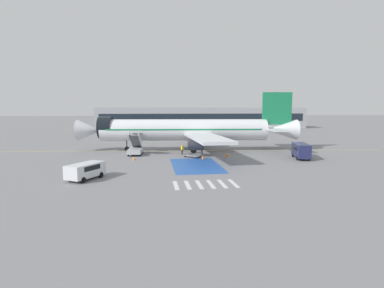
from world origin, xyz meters
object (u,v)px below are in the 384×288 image
at_px(fuel_tanker, 207,131).
at_px(ground_crew_1, 182,149).
at_px(boarding_stairs_forward, 136,149).
at_px(airliner, 188,130).
at_px(service_van_0, 86,170).
at_px(traffic_cone_2, 227,154).
at_px(ground_crew_0, 202,148).
at_px(traffic_cone_1, 203,157).
at_px(traffic_cone_0, 134,158).
at_px(baggage_cart, 193,156).
at_px(service_van_1, 301,150).
at_px(terminal_building, 203,118).

height_order(fuel_tanker, ground_crew_1, fuel_tanker).
bearing_deg(ground_crew_1, boarding_stairs_forward, 54.36).
bearing_deg(airliner, boarding_stairs_forward, 116.68).
bearing_deg(service_van_0, airliner, -91.52).
distance_m(ground_crew_1, traffic_cone_2, 7.63).
xyz_separation_m(ground_crew_0, traffic_cone_1, (-0.58, -4.57, -0.74)).
distance_m(service_van_0, traffic_cone_2, 23.52).
distance_m(boarding_stairs_forward, traffic_cone_0, 5.60).
xyz_separation_m(ground_crew_1, traffic_cone_0, (-7.74, -4.53, -0.72)).
xyz_separation_m(fuel_tanker, traffic_cone_2, (-2.73, -32.71, -1.34)).
bearing_deg(airliner, baggage_cart, -175.66).
relative_size(service_van_0, traffic_cone_0, 9.04).
bearing_deg(boarding_stairs_forward, airliner, 26.68).
xyz_separation_m(service_van_1, ground_crew_1, (-17.90, 6.54, -0.40)).
bearing_deg(service_van_0, traffic_cone_1, -110.34).
relative_size(fuel_tanker, service_van_0, 2.09).
bearing_deg(traffic_cone_0, ground_crew_0, 21.50).
xyz_separation_m(baggage_cart, traffic_cone_2, (5.58, -0.05, 0.09)).
bearing_deg(boarding_stairs_forward, baggage_cart, -17.94).
height_order(baggage_cart, terminal_building, terminal_building).
relative_size(boarding_stairs_forward, fuel_tanker, 0.54).
height_order(service_van_1, terminal_building, terminal_building).
height_order(traffic_cone_2, terminal_building, terminal_building).
height_order(fuel_tanker, traffic_cone_0, fuel_tanker).
bearing_deg(traffic_cone_2, traffic_cone_1, -157.59).
xyz_separation_m(airliner, service_van_0, (-13.81, -21.14, -2.76)).
distance_m(airliner, service_van_0, 25.40).
height_order(baggage_cart, ground_crew_0, ground_crew_0).
xyz_separation_m(service_van_0, service_van_1, (30.16, 9.95, 0.30)).
xyz_separation_m(fuel_tanker, traffic_cone_0, (-17.46, -34.24, -1.42)).
bearing_deg(service_van_1, ground_crew_1, 174.88).
xyz_separation_m(ground_crew_0, traffic_cone_2, (3.63, -2.84, -0.67)).
height_order(baggage_cart, traffic_cone_0, baggage_cart).
bearing_deg(terminal_building, service_van_1, -87.92).
height_order(service_van_0, traffic_cone_0, service_van_0).
height_order(service_van_0, ground_crew_0, service_van_0).
bearing_deg(baggage_cart, ground_crew_0, -170.88).
relative_size(airliner, baggage_cart, 13.89).
bearing_deg(service_van_0, boarding_stairs_forward, -72.72).
bearing_deg(airliner, fuel_tanker, -12.64).
relative_size(boarding_stairs_forward, service_van_0, 1.13).
height_order(service_van_1, traffic_cone_1, service_van_1).
height_order(fuel_tanker, ground_crew_0, fuel_tanker).
relative_size(service_van_1, traffic_cone_1, 10.11).
height_order(boarding_stairs_forward, traffic_cone_0, boarding_stairs_forward).
relative_size(ground_crew_0, terminal_building, 0.02).
relative_size(service_van_0, terminal_building, 0.06).
bearing_deg(ground_crew_0, traffic_cone_0, -111.68).
bearing_deg(ground_crew_0, fuel_tanker, 124.80).
distance_m(boarding_stairs_forward, traffic_cone_2, 15.32).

